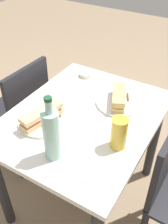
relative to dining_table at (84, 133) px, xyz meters
The scene contains 13 objects.
ground_plane 0.60m from the dining_table, ahead, with size 8.00×8.00×0.00m, color #8C755B.
dining_table is the anchor object (origin of this frame).
chair_near 0.59m from the dining_table, 97.99° to the right, with size 0.41×0.41×0.84m.
plate_near 0.27m from the dining_table, 42.32° to the right, with size 0.25×0.25×0.01m, color silver.
baguette_sandwich_near 0.29m from the dining_table, 42.32° to the right, with size 0.25×0.12×0.07m.
knife_near 0.25m from the dining_table, 29.90° to the right, with size 0.18×0.03×0.01m.
plate_far 0.26m from the dining_table, 147.44° to the left, with size 0.25×0.25×0.01m, color white.
baguette_sandwich_far 0.28m from the dining_table, 147.44° to the left, with size 0.22×0.15×0.07m.
knife_far 0.31m from the dining_table, 142.91° to the left, with size 0.17×0.09×0.01m.
water_bottle 0.41m from the dining_table, ahead, with size 0.08×0.08×0.32m.
beer_glass 0.35m from the dining_table, 65.45° to the left, with size 0.08×0.08×0.16m, color gold.
olive_bowl 0.44m from the dining_table, 151.03° to the right, with size 0.08×0.08×0.03m, color silver.
paper_napkin 0.41m from the dining_table, 38.90° to the left, with size 0.14×0.14×0.00m, color white.
Camera 1 is at (0.94, 0.56, 1.61)m, focal length 41.74 mm.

